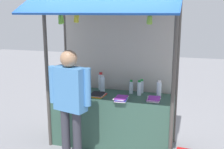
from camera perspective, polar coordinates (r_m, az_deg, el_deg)
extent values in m
plane|color=gray|center=(5.04, 0.00, -14.10)|extent=(20.00, 20.00, 0.00)
cube|color=#385B4C|center=(4.85, 0.00, -9.31)|extent=(2.05, 0.64, 0.91)
cylinder|color=#4C4742|center=(4.72, -13.17, -0.25)|extent=(0.06, 0.06, 2.48)
cylinder|color=#4C4742|center=(4.12, 12.49, -2.10)|extent=(0.06, 0.06, 2.48)
cylinder|color=#4C4742|center=(5.35, -9.30, 1.47)|extent=(0.06, 0.06, 2.48)
cylinder|color=#4C4742|center=(4.83, 13.16, 0.07)|extent=(0.06, 0.06, 2.48)
cube|color=#B7B2A8|center=(5.00, 1.36, 0.54)|extent=(2.01, 0.04, 2.43)
cube|color=#194799|center=(3.75, -3.47, 14.10)|extent=(2.21, 0.51, 0.26)
cylinder|color=#59544C|center=(4.09, -1.75, 14.53)|extent=(1.95, 0.02, 0.02)
cylinder|color=silver|center=(4.65, 5.62, -2.91)|extent=(0.07, 0.07, 0.23)
cylinder|color=#198C33|center=(4.62, 5.66, -1.36)|extent=(0.05, 0.05, 0.03)
cylinder|color=silver|center=(4.80, 6.10, -2.53)|extent=(0.07, 0.07, 0.21)
cylinder|color=#198C33|center=(4.77, 6.13, -1.12)|extent=(0.04, 0.04, 0.03)
cylinder|color=silver|center=(4.75, 3.95, -2.68)|extent=(0.07, 0.07, 0.21)
cylinder|color=#198C33|center=(4.72, 3.97, -1.29)|extent=(0.04, 0.04, 0.03)
cylinder|color=silver|center=(4.61, 9.61, -3.09)|extent=(0.08, 0.08, 0.25)
cylinder|color=white|center=(4.57, 9.68, -1.42)|extent=(0.05, 0.05, 0.03)
cylinder|color=silver|center=(4.98, -2.31, -1.53)|extent=(0.09, 0.09, 0.28)
cylinder|color=red|center=(4.94, -2.33, 0.23)|extent=(0.06, 0.06, 0.04)
cylinder|color=silver|center=(4.85, -1.95, -2.02)|extent=(0.08, 0.08, 0.26)
cylinder|color=white|center=(4.81, -1.97, -0.31)|extent=(0.05, 0.05, 0.04)
cube|color=white|center=(4.41, 1.91, -5.26)|extent=(0.19, 0.25, 0.01)
cube|color=purple|center=(4.41, 1.85, -5.08)|extent=(0.20, 0.26, 0.01)
cube|color=blue|center=(4.40, 1.99, -4.99)|extent=(0.20, 0.26, 0.01)
cube|color=white|center=(4.40, 1.80, -4.83)|extent=(0.20, 0.27, 0.01)
cube|color=purple|center=(4.39, 1.93, -4.70)|extent=(0.19, 0.25, 0.01)
cube|color=orange|center=(4.94, -7.87, -3.39)|extent=(0.19, 0.29, 0.01)
cube|color=white|center=(4.93, -7.75, -3.32)|extent=(0.20, 0.30, 0.01)
cube|color=white|center=(4.93, -7.76, -3.22)|extent=(0.20, 0.30, 0.01)
cube|color=red|center=(4.93, -7.75, -3.13)|extent=(0.19, 0.29, 0.01)
cube|color=white|center=(4.45, 8.60, -5.18)|extent=(0.19, 0.25, 0.01)
cube|color=purple|center=(4.45, 8.49, -5.00)|extent=(0.19, 0.25, 0.01)
cube|color=white|center=(4.44, 8.47, -4.92)|extent=(0.22, 0.27, 0.01)
cube|color=purple|center=(4.43, 8.64, -4.84)|extent=(0.21, 0.26, 0.01)
cube|color=yellow|center=(4.62, -2.97, -4.40)|extent=(0.24, 0.28, 0.01)
cube|color=red|center=(4.63, -2.81, -4.20)|extent=(0.24, 0.28, 0.01)
cube|color=white|center=(4.62, -2.94, -4.08)|extent=(0.22, 0.26, 0.01)
cube|color=black|center=(4.61, -3.01, -3.97)|extent=(0.22, 0.26, 0.01)
cylinder|color=#332D23|center=(3.93, 7.80, 13.28)|extent=(0.01, 0.01, 0.14)
cylinder|color=olive|center=(3.93, 7.76, 11.99)|extent=(0.04, 0.04, 0.04)
ellipsoid|color=#79AA38|center=(3.92, 7.92, 10.96)|extent=(0.04, 0.06, 0.13)
ellipsoid|color=#79AA38|center=(3.94, 7.95, 10.99)|extent=(0.07, 0.06, 0.13)
ellipsoid|color=#79AA38|center=(3.95, 7.80, 10.99)|extent=(0.07, 0.04, 0.13)
ellipsoid|color=#79AA38|center=(3.95, 7.64, 11.00)|extent=(0.07, 0.05, 0.13)
ellipsoid|color=#79AA38|center=(3.94, 7.42, 11.03)|extent=(0.05, 0.08, 0.13)
ellipsoid|color=#79AA38|center=(3.92, 7.49, 10.98)|extent=(0.05, 0.07, 0.13)
ellipsoid|color=#79AA38|center=(3.91, 7.57, 10.98)|extent=(0.07, 0.05, 0.13)
ellipsoid|color=#79AA38|center=(3.91, 7.74, 10.99)|extent=(0.08, 0.04, 0.13)
ellipsoid|color=#79AA38|center=(3.91, 7.95, 10.99)|extent=(0.07, 0.07, 0.13)
cylinder|color=#332D23|center=(4.24, -7.38, 13.36)|extent=(0.01, 0.01, 0.12)
cylinder|color=olive|center=(4.24, -7.35, 12.28)|extent=(0.04, 0.04, 0.04)
ellipsoid|color=gold|center=(4.23, -7.10, 11.31)|extent=(0.03, 0.07, 0.13)
ellipsoid|color=gold|center=(4.25, -7.06, 11.35)|extent=(0.07, 0.06, 0.14)
ellipsoid|color=gold|center=(4.26, -7.33, 11.33)|extent=(0.07, 0.05, 0.14)
ellipsoid|color=gold|center=(4.25, -7.62, 11.34)|extent=(0.04, 0.08, 0.13)
ellipsoid|color=gold|center=(4.23, -7.47, 11.29)|extent=(0.05, 0.05, 0.13)
ellipsoid|color=gold|center=(4.22, -7.33, 11.31)|extent=(0.07, 0.05, 0.14)
cylinder|color=#332D23|center=(4.35, -10.58, 13.24)|extent=(0.01, 0.01, 0.12)
cylinder|color=olive|center=(4.35, -10.53, 12.18)|extent=(0.04, 0.04, 0.04)
ellipsoid|color=#6AB238|center=(4.34, -10.12, 11.12)|extent=(0.04, 0.10, 0.16)
ellipsoid|color=#6AB238|center=(4.36, -10.33, 11.06)|extent=(0.07, 0.05, 0.16)
ellipsoid|color=#6AB238|center=(4.37, -10.59, 11.08)|extent=(0.07, 0.07, 0.16)
ellipsoid|color=#6AB238|center=(4.35, -10.71, 11.05)|extent=(0.06, 0.07, 0.16)
ellipsoid|color=#6AB238|center=(4.33, -10.50, 11.05)|extent=(0.07, 0.05, 0.16)
cylinder|color=#383842|center=(4.45, -9.46, -12.14)|extent=(0.13, 0.13, 0.83)
cylinder|color=#383842|center=(4.37, -7.16, -12.51)|extent=(0.13, 0.13, 0.83)
cube|color=#4C8CCC|center=(4.15, -8.65, -2.96)|extent=(0.53, 0.33, 0.66)
cylinder|color=#4C8CCC|center=(4.26, -12.05, -1.99)|extent=(0.11, 0.11, 0.56)
cylinder|color=#4C8CCC|center=(4.03, -5.11, -2.61)|extent=(0.11, 0.11, 0.56)
sphere|color=tan|center=(4.05, -8.87, 3.25)|extent=(0.25, 0.25, 0.25)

